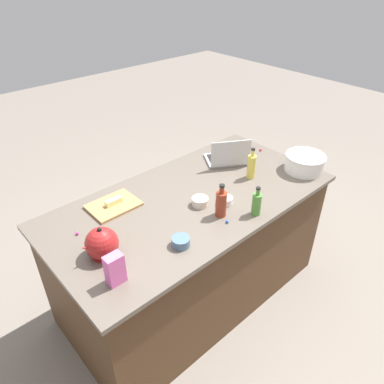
% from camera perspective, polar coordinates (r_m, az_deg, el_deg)
% --- Properties ---
extents(ground_plane, '(12.00, 12.00, 0.00)m').
position_cam_1_polar(ground_plane, '(3.00, -0.00, -15.27)').
color(ground_plane, slate).
extents(island_counter, '(1.94, 0.99, 0.90)m').
position_cam_1_polar(island_counter, '(2.68, -0.00, -8.91)').
color(island_counter, '#4C331E').
rests_on(island_counter, ground).
extents(laptop, '(0.38, 0.35, 0.22)m').
position_cam_1_polar(laptop, '(2.80, 5.61, 5.45)').
color(laptop, '#B7B7BC').
rests_on(laptop, island_counter).
extents(mixing_bowl_large, '(0.29, 0.29, 0.13)m').
position_cam_1_polar(mixing_bowl_large, '(2.81, 17.33, 4.49)').
color(mixing_bowl_large, white).
rests_on(mixing_bowl_large, island_counter).
extents(bottle_oil, '(0.06, 0.06, 0.23)m').
position_cam_1_polar(bottle_oil, '(2.61, 9.34, 4.05)').
color(bottle_oil, '#DBC64C').
rests_on(bottle_oil, island_counter).
extents(bottle_olive, '(0.06, 0.06, 0.20)m').
position_cam_1_polar(bottle_olive, '(2.25, 10.13, -1.80)').
color(bottle_olive, '#4C8C38').
rests_on(bottle_olive, island_counter).
extents(bottle_soy, '(0.07, 0.07, 0.22)m').
position_cam_1_polar(bottle_soy, '(2.21, 4.60, -1.78)').
color(bottle_soy, maroon).
rests_on(bottle_soy, island_counter).
extents(kettle, '(0.21, 0.18, 0.20)m').
position_cam_1_polar(kettle, '(1.99, -14.03, -7.91)').
color(kettle, maroon).
rests_on(kettle, island_counter).
extents(cutting_board, '(0.31, 0.23, 0.02)m').
position_cam_1_polar(cutting_board, '(2.37, -12.27, -2.07)').
color(cutting_board, '#AD7F4C').
rests_on(cutting_board, island_counter).
extents(butter_stick_left, '(0.11, 0.04, 0.04)m').
position_cam_1_polar(butter_stick_left, '(2.36, -12.24, -1.48)').
color(butter_stick_left, '#F4E58C').
rests_on(butter_stick_left, cutting_board).
extents(ramekin_small, '(0.09, 0.09, 0.05)m').
position_cam_1_polar(ramekin_small, '(2.35, 5.31, -1.32)').
color(ramekin_small, white).
rests_on(ramekin_small, island_counter).
extents(ramekin_medium, '(0.11, 0.11, 0.05)m').
position_cam_1_polar(ramekin_medium, '(2.32, 1.28, -1.51)').
color(ramekin_medium, beige).
rests_on(ramekin_medium, island_counter).
extents(ramekin_wide, '(0.10, 0.10, 0.05)m').
position_cam_1_polar(ramekin_wide, '(2.02, -1.78, -7.82)').
color(ramekin_wide, slate).
rests_on(ramekin_wide, island_counter).
extents(candy_bag, '(0.09, 0.06, 0.17)m').
position_cam_1_polar(candy_bag, '(1.82, -12.06, -11.81)').
color(candy_bag, pink).
rests_on(candy_bag, island_counter).
extents(candy_0, '(0.02, 0.02, 0.02)m').
position_cam_1_polar(candy_0, '(2.19, 5.58, -4.65)').
color(candy_0, blue).
rests_on(candy_0, island_counter).
extents(candy_1, '(0.02, 0.02, 0.02)m').
position_cam_1_polar(candy_1, '(1.99, -12.42, -10.19)').
color(candy_1, yellow).
rests_on(candy_1, island_counter).
extents(candy_2, '(0.02, 0.02, 0.02)m').
position_cam_1_polar(candy_2, '(3.04, 10.75, 6.54)').
color(candy_2, red).
rests_on(candy_2, island_counter).
extents(candy_3, '(0.02, 0.02, 0.02)m').
position_cam_1_polar(candy_3, '(2.20, -17.64, -6.23)').
color(candy_3, '#CC3399').
rests_on(candy_3, island_counter).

